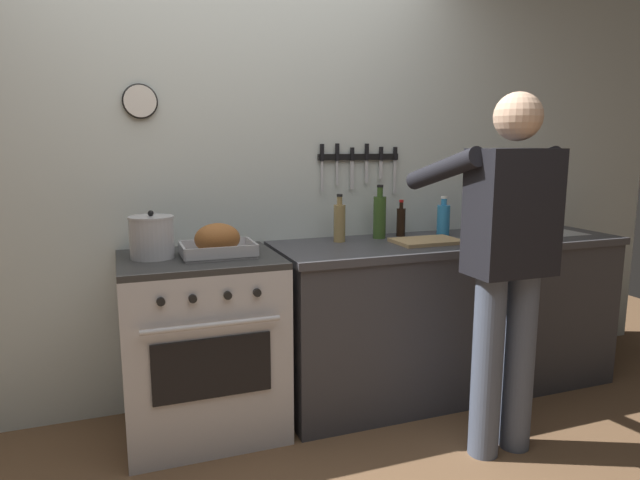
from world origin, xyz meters
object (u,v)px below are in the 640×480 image
bottle_soy_sauce (401,221)px  bottle_dish_soap (443,219)px  person_cook (507,253)px  cutting_board (427,241)px  bottle_vinegar (339,222)px  stove (202,345)px  bottle_olive_oil (380,216)px  stock_pot (152,237)px  roasting_pan (218,242)px

bottle_soy_sauce → bottle_dish_soap: bearing=-15.9°
person_cook → bottle_soy_sauce: (-0.08, 0.86, 0.04)m
cutting_board → bottle_vinegar: bottle_vinegar is taller
bottle_soy_sauce → person_cook: bearing=-85.0°
stove → person_cook: bearing=-27.5°
cutting_board → bottle_soy_sauce: bottle_soy_sauce is taller
bottle_soy_sauce → bottle_olive_oil: size_ratio=0.70×
stock_pot → person_cook: bearing=-25.4°
stove → bottle_soy_sauce: (1.21, 0.19, 0.54)m
person_cook → bottle_dish_soap: bearing=-13.5°
stock_pot → bottle_vinegar: size_ratio=0.86×
cutting_board → bottle_dish_soap: (0.22, 0.18, 0.09)m
bottle_dish_soap → bottle_vinegar: 0.66m
bottle_vinegar → bottle_soy_sauce: (0.41, 0.05, -0.02)m
bottle_dish_soap → person_cook: bearing=-102.1°
bottle_soy_sauce → bottle_olive_oil: (-0.15, -0.02, 0.04)m
stock_pot → bottle_vinegar: (1.01, 0.10, 0.01)m
bottle_vinegar → bottle_soy_sauce: bearing=6.5°
stove → bottle_vinegar: size_ratio=3.38×
stove → bottle_dish_soap: bottle_dish_soap is taller
person_cook → bottle_olive_oil: person_cook is taller
person_cook → bottle_soy_sauce: person_cook is taller
person_cook → bottle_olive_oil: bearing=13.6°
cutting_board → bottle_soy_sauce: bearing=96.4°
stock_pot → cutting_board: bearing=-4.0°
stove → bottle_soy_sauce: bottle_soy_sauce is taller
roasting_pan → bottle_dish_soap: (1.36, 0.15, 0.03)m
bottle_vinegar → bottle_soy_sauce: size_ratio=1.23×
stock_pot → bottle_dish_soap: (1.66, 0.08, -0.00)m
roasting_pan → stock_pot: bearing=167.0°
stock_pot → bottle_dish_soap: bearing=2.7°
roasting_pan → cutting_board: size_ratio=0.98×
stock_pot → bottle_soy_sauce: bearing=6.0°
bottle_vinegar → cutting_board: bearing=-24.7°
stock_pot → bottle_dish_soap: 1.66m
stove → cutting_board: (1.23, -0.06, 0.46)m
roasting_pan → bottle_vinegar: bottle_vinegar is taller
bottle_vinegar → bottle_soy_sauce: bottle_vinegar is taller
cutting_board → bottle_soy_sauce: size_ratio=1.67×
person_cook → bottle_vinegar: 0.95m
stove → bottle_olive_oil: bearing=9.2°
bottle_olive_oil → stock_pot: bearing=-174.2°
stove → bottle_vinegar: 0.98m
bottle_dish_soap → bottle_vinegar: size_ratio=0.89×
cutting_board → bottle_dish_soap: 0.29m
stove → person_cook: size_ratio=0.54×
roasting_pan → bottle_dish_soap: bearing=6.2°
stock_pot → bottle_soy_sauce: size_ratio=1.06×
cutting_board → bottle_dish_soap: bearing=39.4°
person_cook → stove: bearing=61.1°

